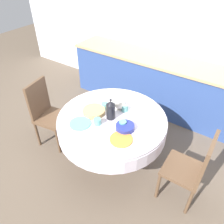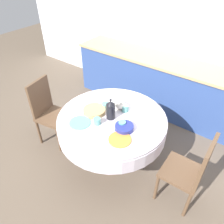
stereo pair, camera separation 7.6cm
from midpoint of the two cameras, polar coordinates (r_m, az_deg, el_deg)
The scene contains 18 objects.
ground_plane at distance 3.08m, azimuth -0.73°, elevation -12.35°, with size 12.00×12.00×0.00m, color brown.
wall_back at distance 3.78m, azimuth 16.24°, elevation 20.08°, with size 7.00×0.05×2.60m.
kitchen_counter at distance 3.82m, azimuth 12.25°, elevation 6.96°, with size 3.24×0.64×0.91m.
dining_table at distance 2.63m, azimuth -0.83°, elevation -3.53°, with size 1.29×1.29×0.76m.
chair_left at distance 2.46m, azimuth 19.33°, elevation -13.54°, with size 0.41×0.41×0.97m.
chair_right at distance 3.15m, azimuth -17.39°, elevation 0.17°, with size 0.46×0.46×0.97m.
plate_near_left at distance 2.49m, azimuth -9.20°, elevation -3.00°, with size 0.24×0.24×0.01m, color #60BCB7.
cup_near_left at distance 2.44m, azimuth -4.70°, elevation -2.51°, with size 0.08×0.08×0.08m, color #5BA39E.
plate_near_right at distance 2.27m, azimuth 1.45°, elevation -7.14°, with size 0.24×0.24×0.01m, color orange.
cup_near_right at distance 2.40m, azimuth 1.91°, elevation -3.19°, with size 0.08×0.08×0.08m, color #5BA39E.
plate_far_left at distance 2.85m, azimuth -1.28°, elevation 3.49°, with size 0.24×0.24×0.01m, color white.
cup_far_left at distance 2.67m, azimuth -2.74°, elevation 1.64°, with size 0.08×0.08×0.08m, color #5BA39E.
plate_far_right at distance 2.66m, azimuth 6.84°, elevation 0.44°, with size 0.24×0.24×0.01m, color white.
cup_far_right at distance 2.63m, azimuth 2.53°, elevation 0.99°, with size 0.08×0.08×0.08m, color #5BA39E.
coffee_carafe at distance 2.47m, azimuth -1.23°, elevation 0.54°, with size 0.10×0.10×0.27m.
teapot at distance 2.63m, azimuth 1.15°, elevation 2.20°, with size 0.19×0.14×0.18m.
bread_basket at distance 2.61m, azimuth -5.56°, elevation 0.19°, with size 0.27×0.27×0.05m, color tan.
fruit_bowl at distance 2.38m, azimuth 2.48°, elevation -3.98°, with size 0.20×0.20×0.06m, color navy.
Camera 1 is at (1.11, -1.63, 2.37)m, focal length 35.00 mm.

